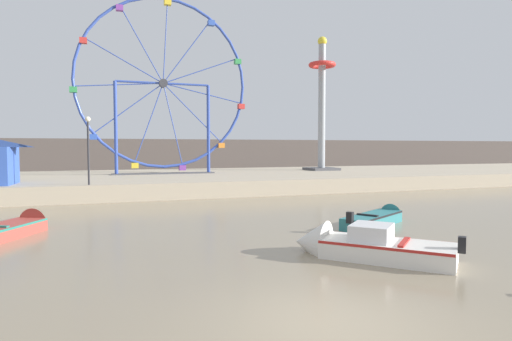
{
  "coord_description": "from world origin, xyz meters",
  "views": [
    {
      "loc": [
        -4.03,
        -7.06,
        3.29
      ],
      "look_at": [
        3.01,
        12.46,
        2.18
      ],
      "focal_mm": 30.45,
      "sensor_mm": 36.0,
      "label": 1
    }
  ],
  "objects_px": {
    "motorboat_faded_red": "(17,227)",
    "ferris_wheel_blue_frame": "(163,86)",
    "motorboat_teal_painted": "(380,217)",
    "promenade_lamp_near": "(88,140)",
    "motorboat_white_red_stripe": "(359,246)",
    "drop_tower_steel_tower": "(322,102)"
  },
  "relations": [
    {
      "from": "drop_tower_steel_tower",
      "to": "promenade_lamp_near",
      "type": "relative_size",
      "value": 3.19
    },
    {
      "from": "ferris_wheel_blue_frame",
      "to": "motorboat_white_red_stripe",
      "type": "bearing_deg",
      "value": -85.17
    },
    {
      "from": "motorboat_faded_red",
      "to": "motorboat_teal_painted",
      "type": "height_order",
      "value": "motorboat_faded_red"
    },
    {
      "from": "drop_tower_steel_tower",
      "to": "motorboat_white_red_stripe",
      "type": "bearing_deg",
      "value": -116.22
    },
    {
      "from": "motorboat_teal_painted",
      "to": "ferris_wheel_blue_frame",
      "type": "bearing_deg",
      "value": 76.06
    },
    {
      "from": "motorboat_white_red_stripe",
      "to": "promenade_lamp_near",
      "type": "distance_m",
      "value": 18.65
    },
    {
      "from": "motorboat_faded_red",
      "to": "promenade_lamp_near",
      "type": "xyz_separation_m",
      "value": [
        2.38,
        9.2,
        3.44
      ]
    },
    {
      "from": "motorboat_white_red_stripe",
      "to": "motorboat_teal_painted",
      "type": "distance_m",
      "value": 6.1
    },
    {
      "from": "drop_tower_steel_tower",
      "to": "motorboat_teal_painted",
      "type": "bearing_deg",
      "value": -112.4
    },
    {
      "from": "motorboat_white_red_stripe",
      "to": "motorboat_teal_painted",
      "type": "xyz_separation_m",
      "value": [
        4.04,
        4.57,
        -0.07
      ]
    },
    {
      "from": "motorboat_white_red_stripe",
      "to": "promenade_lamp_near",
      "type": "relative_size",
      "value": 1.11
    },
    {
      "from": "motorboat_teal_painted",
      "to": "promenade_lamp_near",
      "type": "distance_m",
      "value": 17.27
    },
    {
      "from": "motorboat_teal_painted",
      "to": "promenade_lamp_near",
      "type": "bearing_deg",
      "value": 104.76
    },
    {
      "from": "motorboat_teal_painted",
      "to": "drop_tower_steel_tower",
      "type": "bearing_deg",
      "value": 37.4
    },
    {
      "from": "motorboat_white_red_stripe",
      "to": "motorboat_faded_red",
      "type": "bearing_deg",
      "value": 11.69
    },
    {
      "from": "motorboat_faded_red",
      "to": "drop_tower_steel_tower",
      "type": "relative_size",
      "value": 0.34
    },
    {
      "from": "motorboat_teal_painted",
      "to": "drop_tower_steel_tower",
      "type": "xyz_separation_m",
      "value": [
        9.19,
        22.29,
        7.42
      ]
    },
    {
      "from": "drop_tower_steel_tower",
      "to": "motorboat_faded_red",
      "type": "bearing_deg",
      "value": -140.32
    },
    {
      "from": "motorboat_faded_red",
      "to": "ferris_wheel_blue_frame",
      "type": "height_order",
      "value": "ferris_wheel_blue_frame"
    },
    {
      "from": "drop_tower_steel_tower",
      "to": "promenade_lamp_near",
      "type": "distance_m",
      "value": 23.86
    },
    {
      "from": "promenade_lamp_near",
      "to": "motorboat_white_red_stripe",
      "type": "bearing_deg",
      "value": -64.43
    },
    {
      "from": "promenade_lamp_near",
      "to": "motorboat_faded_red",
      "type": "bearing_deg",
      "value": -104.48
    }
  ]
}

